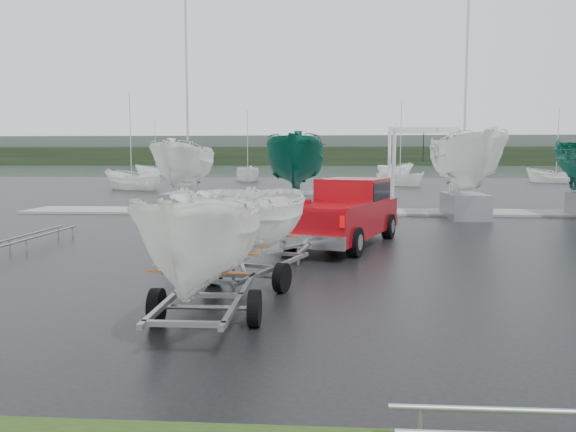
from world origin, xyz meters
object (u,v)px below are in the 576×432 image
Objects in this scene: trailer_hitched at (250,163)px; boat_hoist at (423,158)px; trailer_parked at (206,154)px; pickup_truck at (346,210)px.

trailer_hitched is 1.15× the size of boat_hoist.
trailer_parked reaches higher than trailer_hitched.
pickup_truck is 1.35× the size of trailer_hitched.
boat_hoist is at bearing 88.34° from trailer_hitched.
boat_hoist is (3.98, 9.75, 1.62)m from pickup_truck.
trailer_parked reaches higher than pickup_truck.
boat_hoist reaches higher than pickup_truck.
pickup_truck is 6.73m from trailer_hitched.
trailer_parked is at bearing -78.67° from trailer_hitched.
pickup_truck is 1.26× the size of trailer_parked.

